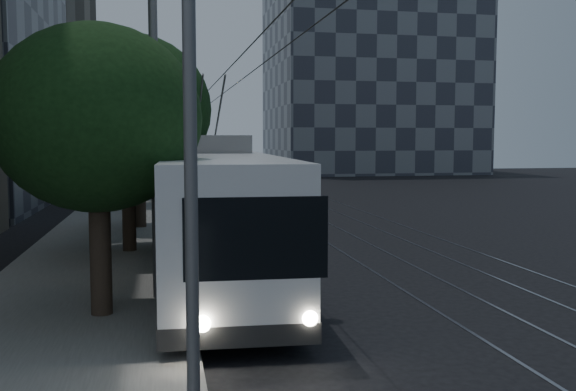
{
  "coord_description": "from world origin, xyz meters",
  "views": [
    {
      "loc": [
        -5.59,
        -16.67,
        3.76
      ],
      "look_at": [
        -1.83,
        2.49,
        2.06
      ],
      "focal_mm": 40.0,
      "sensor_mm": 36.0,
      "label": 1
    }
  ],
  "objects_px": {
    "trolleybus": "(221,215)",
    "car_white_d": "(179,179)",
    "streetlamp_near": "(172,55)",
    "car_white_a": "(203,199)",
    "car_white_c": "(192,184)",
    "streetlamp_far": "(165,112)",
    "car_white_b": "(211,194)",
    "pickup_silver": "(221,207)"
  },
  "relations": [
    {
      "from": "trolleybus",
      "to": "car_white_d",
      "type": "height_order",
      "value": "trolleybus"
    },
    {
      "from": "car_white_d",
      "to": "streetlamp_near",
      "type": "relative_size",
      "value": 0.44
    },
    {
      "from": "car_white_a",
      "to": "car_white_d",
      "type": "relative_size",
      "value": 1.1
    },
    {
      "from": "car_white_a",
      "to": "car_white_c",
      "type": "relative_size",
      "value": 1.17
    },
    {
      "from": "trolleybus",
      "to": "car_white_a",
      "type": "xyz_separation_m",
      "value": [
        0.49,
        15.79,
        -1.02
      ]
    },
    {
      "from": "trolleybus",
      "to": "streetlamp_far",
      "type": "bearing_deg",
      "value": 96.06
    },
    {
      "from": "car_white_b",
      "to": "car_white_d",
      "type": "relative_size",
      "value": 1.04
    },
    {
      "from": "streetlamp_far",
      "to": "pickup_silver",
      "type": "bearing_deg",
      "value": -74.26
    },
    {
      "from": "car_white_b",
      "to": "trolleybus",
      "type": "bearing_deg",
      "value": -99.86
    },
    {
      "from": "trolleybus",
      "to": "pickup_silver",
      "type": "xyz_separation_m",
      "value": [
        1.1,
        12.38,
        -1.08
      ]
    },
    {
      "from": "car_white_b",
      "to": "pickup_silver",
      "type": "bearing_deg",
      "value": -97.39
    },
    {
      "from": "car_white_a",
      "to": "streetlamp_far",
      "type": "height_order",
      "value": "streetlamp_far"
    },
    {
      "from": "trolleybus",
      "to": "streetlamp_near",
      "type": "height_order",
      "value": "streetlamp_near"
    },
    {
      "from": "pickup_silver",
      "to": "streetlamp_far",
      "type": "height_order",
      "value": "streetlamp_far"
    },
    {
      "from": "trolleybus",
      "to": "car_white_c",
      "type": "bearing_deg",
      "value": 91.35
    },
    {
      "from": "car_white_b",
      "to": "car_white_c",
      "type": "height_order",
      "value": "car_white_c"
    },
    {
      "from": "car_white_d",
      "to": "streetlamp_near",
      "type": "height_order",
      "value": "streetlamp_near"
    },
    {
      "from": "pickup_silver",
      "to": "car_white_b",
      "type": "bearing_deg",
      "value": 64.09
    },
    {
      "from": "trolleybus",
      "to": "car_white_a",
      "type": "relative_size",
      "value": 2.88
    },
    {
      "from": "car_white_a",
      "to": "streetlamp_near",
      "type": "height_order",
      "value": "streetlamp_near"
    },
    {
      "from": "car_white_a",
      "to": "car_white_b",
      "type": "relative_size",
      "value": 1.05
    },
    {
      "from": "car_white_a",
      "to": "car_white_d",
      "type": "distance_m",
      "value": 17.82
    },
    {
      "from": "car_white_d",
      "to": "streetlamp_far",
      "type": "relative_size",
      "value": 0.48
    },
    {
      "from": "car_white_b",
      "to": "car_white_d",
      "type": "height_order",
      "value": "car_white_d"
    },
    {
      "from": "pickup_silver",
      "to": "streetlamp_near",
      "type": "height_order",
      "value": "streetlamp_near"
    },
    {
      "from": "trolleybus",
      "to": "car_white_d",
      "type": "distance_m",
      "value": 33.62
    },
    {
      "from": "streetlamp_near",
      "to": "car_white_b",
      "type": "bearing_deg",
      "value": 83.64
    },
    {
      "from": "pickup_silver",
      "to": "car_white_a",
      "type": "relative_size",
      "value": 1.12
    },
    {
      "from": "car_white_b",
      "to": "car_white_c",
      "type": "relative_size",
      "value": 1.11
    },
    {
      "from": "pickup_silver",
      "to": "car_white_d",
      "type": "height_order",
      "value": "pickup_silver"
    },
    {
      "from": "trolleybus",
      "to": "car_white_d",
      "type": "relative_size",
      "value": 3.16
    },
    {
      "from": "car_white_c",
      "to": "car_white_d",
      "type": "height_order",
      "value": "car_white_d"
    },
    {
      "from": "car_white_b",
      "to": "streetlamp_far",
      "type": "bearing_deg",
      "value": 161.64
    },
    {
      "from": "pickup_silver",
      "to": "car_white_b",
      "type": "xyz_separation_m",
      "value": [
        0.14,
        8.0,
        -0.08
      ]
    },
    {
      "from": "trolleybus",
      "to": "car_white_a",
      "type": "height_order",
      "value": "trolleybus"
    },
    {
      "from": "car_white_b",
      "to": "car_white_c",
      "type": "distance_m",
      "value": 8.25
    },
    {
      "from": "car_white_a",
      "to": "streetlamp_far",
      "type": "relative_size",
      "value": 0.52
    },
    {
      "from": "trolleybus",
      "to": "streetlamp_far",
      "type": "xyz_separation_m",
      "value": [
        -1.3,
        20.93,
        3.53
      ]
    },
    {
      "from": "car_white_c",
      "to": "car_white_d",
      "type": "relative_size",
      "value": 0.94
    },
    {
      "from": "car_white_c",
      "to": "car_white_b",
      "type": "bearing_deg",
      "value": -99.57
    },
    {
      "from": "streetlamp_far",
      "to": "streetlamp_near",
      "type": "bearing_deg",
      "value": -89.83
    },
    {
      "from": "trolleybus",
      "to": "car_white_a",
      "type": "bearing_deg",
      "value": 90.7
    }
  ]
}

